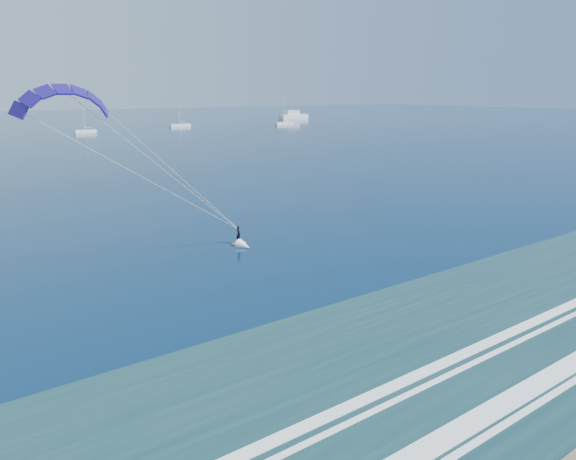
{
  "coord_description": "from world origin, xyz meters",
  "views": [
    {
      "loc": [
        -25.53,
        -5.71,
        14.0
      ],
      "look_at": [
        -1.84,
        27.69,
        2.99
      ],
      "focal_mm": 32.0,
      "sensor_mm": 36.0,
      "label": 1
    }
  ],
  "objects_px": {
    "motor_yacht": "(293,116)",
    "sailboat_4": "(180,125)",
    "sailboat_5": "(284,123)",
    "sailboat_3": "(85,131)",
    "kitesurfer_rig": "(161,168)"
  },
  "relations": [
    {
      "from": "kitesurfer_rig",
      "to": "motor_yacht",
      "type": "xyz_separation_m",
      "value": [
        151.37,
        190.82,
        -6.26
      ]
    },
    {
      "from": "kitesurfer_rig",
      "to": "sailboat_4",
      "type": "xyz_separation_m",
      "value": [
        74.1,
        164.98,
        -7.41
      ]
    },
    {
      "from": "sailboat_3",
      "to": "kitesurfer_rig",
      "type": "bearing_deg",
      "value": -102.04
    },
    {
      "from": "sailboat_3",
      "to": "sailboat_4",
      "type": "distance_m",
      "value": 43.66
    },
    {
      "from": "sailboat_3",
      "to": "sailboat_5",
      "type": "height_order",
      "value": "sailboat_5"
    },
    {
      "from": "kitesurfer_rig",
      "to": "sailboat_5",
      "type": "distance_m",
      "value": 190.78
    },
    {
      "from": "sailboat_3",
      "to": "sailboat_4",
      "type": "relative_size",
      "value": 0.84
    },
    {
      "from": "kitesurfer_rig",
      "to": "motor_yacht",
      "type": "relative_size",
      "value": 1.21
    },
    {
      "from": "sailboat_4",
      "to": "sailboat_5",
      "type": "height_order",
      "value": "sailboat_4"
    },
    {
      "from": "sailboat_3",
      "to": "motor_yacht",
      "type": "bearing_deg",
      "value": 18.08
    },
    {
      "from": "kitesurfer_rig",
      "to": "motor_yacht",
      "type": "bearing_deg",
      "value": 51.58
    },
    {
      "from": "motor_yacht",
      "to": "sailboat_5",
      "type": "bearing_deg",
      "value": -130.34
    },
    {
      "from": "motor_yacht",
      "to": "sailboat_4",
      "type": "xyz_separation_m",
      "value": [
        -77.26,
        -25.84,
        -1.14
      ]
    },
    {
      "from": "motor_yacht",
      "to": "sailboat_5",
      "type": "relative_size",
      "value": 1.43
    },
    {
      "from": "kitesurfer_rig",
      "to": "sailboat_3",
      "type": "bearing_deg",
      "value": 77.96
    }
  ]
}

